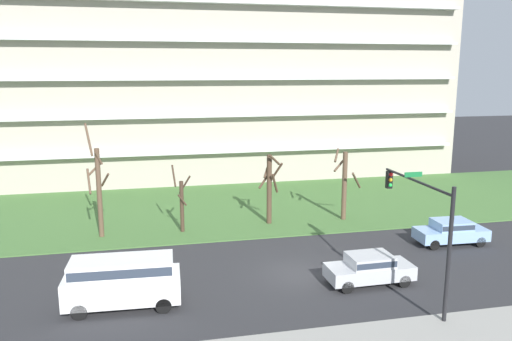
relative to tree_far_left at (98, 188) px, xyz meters
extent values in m
plane|color=#2D2D30|center=(10.79, -8.57, -3.33)|extent=(160.00, 160.00, 0.00)
cube|color=#477238|center=(10.79, 5.43, -3.29)|extent=(80.00, 16.00, 0.08)
cube|color=#B2A899|center=(10.79, 20.29, 6.60)|extent=(46.86, 13.74, 19.87)
cube|color=silver|center=(10.79, 12.98, -0.02)|extent=(44.98, 0.90, 0.24)
cube|color=silver|center=(10.79, 12.98, 3.29)|extent=(44.98, 0.90, 0.24)
cube|color=silver|center=(10.79, 12.98, 6.60)|extent=(44.98, 0.90, 0.24)
cube|color=silver|center=(10.79, 12.98, 9.91)|extent=(44.98, 0.90, 0.24)
cube|color=silver|center=(10.79, 12.98, 13.22)|extent=(44.98, 0.90, 0.24)
cylinder|color=brown|center=(0.04, 0.00, -0.39)|extent=(0.32, 0.32, 5.88)
cylinder|color=brown|center=(-0.53, -0.11, 0.47)|extent=(0.38, 1.29, 1.48)
cylinder|color=brown|center=(-0.38, -0.20, 3.14)|extent=(0.57, 1.02, 2.01)
cylinder|color=brown|center=(0.43, 0.25, 0.45)|extent=(0.67, 0.94, 1.02)
cylinder|color=brown|center=(-0.18, 0.41, 1.15)|extent=(0.97, 0.62, 0.86)
cylinder|color=brown|center=(0.15, -0.17, 1.95)|extent=(0.53, 0.41, 0.88)
cylinder|color=#423023|center=(5.27, -0.10, -1.57)|extent=(0.27, 0.27, 3.53)
cylinder|color=#423023|center=(5.29, -0.36, -1.02)|extent=(0.61, 0.15, 0.83)
cylinder|color=#423023|center=(5.53, 0.23, -0.12)|extent=(0.82, 0.67, 1.33)
cylinder|color=#423023|center=(4.80, -0.16, 0.60)|extent=(0.25, 1.06, 1.31)
cylinder|color=#4C3828|center=(11.41, 0.49, -0.85)|extent=(0.36, 0.36, 4.97)
cylinder|color=#4C3828|center=(11.92, 0.84, 0.21)|extent=(0.90, 1.23, 1.73)
cylinder|color=#4C3828|center=(11.67, 0.08, 1.36)|extent=(0.99, 0.70, 0.88)
cylinder|color=#4C3828|center=(11.75, 0.24, -0.33)|extent=(0.72, 0.88, 1.49)
cylinder|color=#4C3828|center=(11.17, 0.93, -0.24)|extent=(1.05, 0.67, 1.12)
cylinder|color=#4C3828|center=(11.24, 0.67, 0.43)|extent=(0.56, 0.55, 0.87)
cylinder|color=brown|center=(16.91, 0.25, -0.82)|extent=(0.35, 0.35, 5.03)
cylinder|color=brown|center=(16.61, 0.68, 0.61)|extent=(1.03, 0.78, 0.76)
cylinder|color=brown|center=(17.56, -0.32, -0.29)|extent=(1.32, 1.48, 1.47)
cylinder|color=brown|center=(16.37, 0.56, 1.42)|extent=(0.80, 1.23, 0.85)
cube|color=white|center=(1.76, -10.57, -2.35)|extent=(5.29, 2.25, 1.25)
cube|color=white|center=(1.76, -10.57, -1.35)|extent=(4.68, 2.06, 0.75)
cube|color=#2D3847|center=(1.76, -10.57, -1.35)|extent=(4.59, 2.09, 0.41)
cylinder|color=black|center=(3.62, -9.77, -2.97)|extent=(0.73, 0.25, 0.72)
cylinder|color=black|center=(3.53, -11.55, -2.97)|extent=(0.73, 0.25, 0.72)
cylinder|color=black|center=(-0.02, -9.60, -2.97)|extent=(0.73, 0.25, 0.72)
cylinder|color=black|center=(-0.10, -11.38, -2.97)|extent=(0.73, 0.25, 0.72)
cube|color=#8CB2E0|center=(21.50, -6.07, -2.66)|extent=(4.47, 1.98, 0.70)
cube|color=#8CB2E0|center=(21.50, -6.07, -2.04)|extent=(2.27, 1.75, 0.55)
cube|color=#2D3847|center=(21.50, -6.07, -2.04)|extent=(2.22, 1.78, 0.30)
cylinder|color=black|center=(19.93, -6.80, -3.01)|extent=(0.65, 0.25, 0.64)
cylinder|color=black|center=(20.00, -5.22, -3.01)|extent=(0.65, 0.25, 0.64)
cylinder|color=black|center=(23.01, -6.93, -3.01)|extent=(0.65, 0.25, 0.64)
cylinder|color=black|center=(23.07, -5.35, -3.01)|extent=(0.65, 0.25, 0.64)
cube|color=#B7BABF|center=(13.93, -10.57, -2.66)|extent=(4.43, 1.86, 0.70)
cube|color=#B7BABF|center=(13.93, -10.57, -2.04)|extent=(2.22, 1.69, 0.55)
cube|color=#2D3847|center=(13.93, -10.57, -2.04)|extent=(2.18, 1.72, 0.30)
cylinder|color=black|center=(15.46, -9.76, -3.01)|extent=(0.64, 0.23, 0.64)
cylinder|color=black|center=(15.48, -11.34, -3.01)|extent=(0.64, 0.23, 0.64)
cylinder|color=black|center=(12.38, -9.81, -3.01)|extent=(0.64, 0.23, 0.64)
cylinder|color=black|center=(12.40, -11.39, -3.01)|extent=(0.64, 0.23, 0.64)
cylinder|color=black|center=(15.30, -15.17, -0.29)|extent=(0.18, 0.18, 6.08)
cylinder|color=black|center=(15.30, -12.21, 2.35)|extent=(0.12, 5.92, 0.12)
cube|color=black|center=(15.30, -9.56, 1.85)|extent=(0.28, 0.28, 0.90)
sphere|color=red|center=(15.30, -9.71, 2.15)|extent=(0.20, 0.20, 0.20)
sphere|color=#F2A519|center=(15.30, -9.71, 1.87)|extent=(0.20, 0.20, 0.20)
sphere|color=green|center=(15.30, -9.71, 1.59)|extent=(0.20, 0.20, 0.20)
cube|color=#197238|center=(15.30, -11.92, 2.60)|extent=(0.90, 0.04, 0.24)
camera|label=1|loc=(2.98, -33.27, 7.48)|focal=35.87mm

